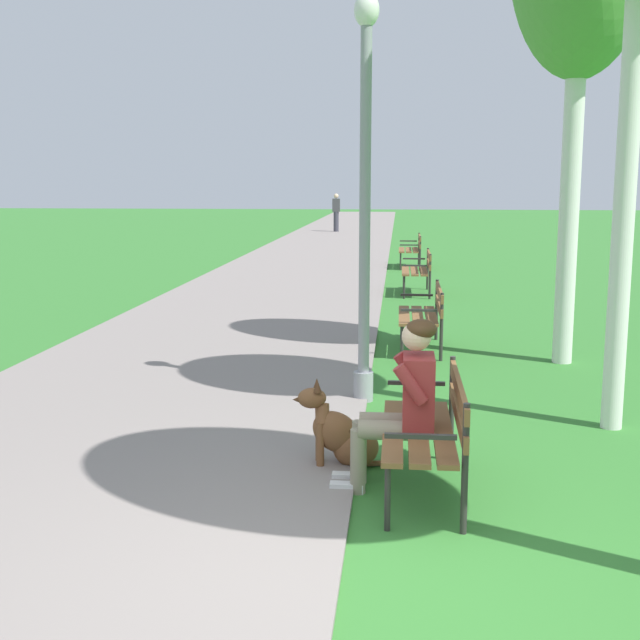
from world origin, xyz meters
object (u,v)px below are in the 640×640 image
(park_bench_near, at_px, (432,423))
(park_bench_furthest, at_px, (412,248))
(pedestrian_distant, at_px, (336,213))
(park_bench_far, at_px, (419,268))
(park_bench_mid, at_px, (425,311))
(dog_brown, at_px, (342,435))
(lamp_post_near, at_px, (365,197))
(person_seated_on_near_bench, at_px, (403,398))

(park_bench_near, distance_m, park_bench_furthest, 15.55)
(park_bench_furthest, bearing_deg, pedestrian_distant, 102.05)
(park_bench_furthest, bearing_deg, park_bench_near, -90.33)
(park_bench_far, relative_size, park_bench_furthest, 1.00)
(park_bench_mid, relative_size, dog_brown, 1.81)
(park_bench_near, height_order, park_bench_furthest, same)
(lamp_post_near, xyz_separation_m, pedestrian_distant, (-2.37, 27.37, -1.20))
(park_bench_far, bearing_deg, park_bench_mid, -90.54)
(park_bench_near, height_order, park_bench_mid, same)
(person_seated_on_near_bench, bearing_deg, lamp_post_near, 98.99)
(lamp_post_near, bearing_deg, person_seated_on_near_bench, -81.01)
(dog_brown, xyz_separation_m, pedestrian_distant, (-2.29, 29.36, 0.58))
(park_bench_near, distance_m, pedestrian_distant, 29.97)
(park_bench_mid, relative_size, lamp_post_near, 0.38)
(park_bench_near, bearing_deg, dog_brown, 145.40)
(person_seated_on_near_bench, bearing_deg, park_bench_far, 88.03)
(park_bench_furthest, relative_size, pedestrian_distant, 0.91)
(person_seated_on_near_bench, relative_size, pedestrian_distant, 0.76)
(park_bench_near, relative_size, park_bench_mid, 1.00)
(park_bench_far, height_order, dog_brown, park_bench_far)
(park_bench_far, height_order, person_seated_on_near_bench, person_seated_on_near_bench)
(dog_brown, bearing_deg, park_bench_furthest, 87.14)
(park_bench_far, bearing_deg, person_seated_on_near_bench, -91.97)
(dog_brown, relative_size, pedestrian_distant, 0.50)
(dog_brown, height_order, pedestrian_distant, pedestrian_distant)
(park_bench_far, height_order, lamp_post_near, lamp_post_near)
(person_seated_on_near_bench, distance_m, dog_brown, 0.75)
(park_bench_mid, bearing_deg, park_bench_near, -91.15)
(park_bench_mid, xyz_separation_m, pedestrian_distant, (-3.06, 24.71, 0.33))
(park_bench_mid, distance_m, person_seated_on_near_bench, 5.08)
(park_bench_furthest, height_order, person_seated_on_near_bench, person_seated_on_near_bench)
(park_bench_far, distance_m, person_seated_on_near_bench, 10.51)
(park_bench_mid, relative_size, pedestrian_distant, 0.91)
(park_bench_far, height_order, park_bench_furthest, same)
(park_bench_mid, distance_m, lamp_post_near, 3.14)
(park_bench_near, distance_m, dog_brown, 0.85)
(park_bench_near, relative_size, dog_brown, 1.81)
(park_bench_near, distance_m, park_bench_mid, 5.11)
(dog_brown, bearing_deg, lamp_post_near, 87.82)
(park_bench_far, distance_m, park_bench_furthest, 5.01)
(park_bench_far, xyz_separation_m, park_bench_furthest, (-0.07, 5.01, 0.00))
(park_bench_near, bearing_deg, park_bench_far, 89.16)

